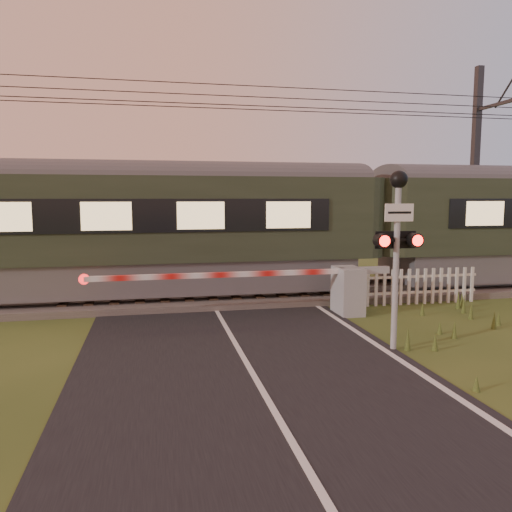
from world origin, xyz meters
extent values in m
plane|color=#31441A|center=(0.00, 0.00, 0.00)|extent=(160.00, 160.00, 0.00)
cube|color=black|center=(0.00, 0.00, 0.01)|extent=(6.00, 140.00, 0.02)
cube|color=#47423D|center=(0.00, 6.50, 0.06)|extent=(140.00, 3.40, 0.24)
cube|color=slate|center=(0.00, 5.78, 0.26)|extent=(140.00, 0.08, 0.14)
cube|color=slate|center=(0.00, 7.22, 0.26)|extent=(140.00, 0.08, 0.14)
cube|color=#2D2116|center=(0.00, 6.50, 0.19)|extent=(0.24, 2.20, 0.06)
cylinder|color=black|center=(0.00, 6.20, 5.50)|extent=(120.00, 0.02, 0.02)
cylinder|color=black|center=(0.00, 6.80, 5.50)|extent=(120.00, 0.02, 0.02)
cylinder|color=black|center=(0.00, 6.50, 6.10)|extent=(120.00, 0.02, 0.02)
cylinder|color=black|center=(0.00, 6.50, 5.80)|extent=(120.00, 0.02, 0.02)
cube|color=slate|center=(-5.05, 6.50, 0.78)|extent=(18.32, 2.42, 0.91)
cube|color=#273121|center=(-5.05, 6.50, 2.37)|extent=(19.08, 2.64, 2.27)
cylinder|color=#4C4C4F|center=(-5.05, 6.50, 3.51)|extent=(19.08, 0.92, 0.92)
cube|color=#FFD893|center=(-5.05, 5.14, 2.49)|extent=(16.41, 0.04, 0.71)
cube|color=gray|center=(3.25, 3.92, 0.60)|extent=(0.60, 0.92, 1.19)
cylinder|color=gray|center=(3.09, 3.92, 0.60)|extent=(0.13, 0.13, 1.19)
cube|color=gray|center=(3.85, 3.92, 1.11)|extent=(0.98, 0.17, 0.17)
cube|color=red|center=(-0.02, 3.92, 1.11)|extent=(6.22, 0.12, 0.12)
cylinder|color=red|center=(-3.13, 3.92, 1.11)|extent=(0.24, 0.04, 0.24)
cylinder|color=gray|center=(2.97, 0.89, 1.57)|extent=(0.12, 0.12, 3.14)
cube|color=white|center=(2.97, 0.83, 2.67)|extent=(0.58, 0.03, 0.33)
sphere|color=black|center=(2.97, 0.89, 3.29)|extent=(0.33, 0.33, 0.33)
cube|color=black|center=(2.97, 0.89, 2.15)|extent=(0.78, 0.06, 0.06)
cylinder|color=#FF140C|center=(2.63, 0.71, 2.15)|extent=(0.21, 0.02, 0.21)
cylinder|color=#FF140C|center=(3.30, 0.71, 2.15)|extent=(0.21, 0.02, 0.21)
cube|color=black|center=(2.97, 0.94, 2.15)|extent=(0.84, 0.02, 0.33)
cube|color=silver|center=(5.32, 4.63, 0.33)|extent=(4.15, 0.04, 0.07)
cube|color=silver|center=(5.32, 4.63, 0.78)|extent=(4.15, 0.04, 0.07)
cube|color=#2D2D30|center=(10.13, 8.80, 3.83)|extent=(0.24, 0.24, 7.67)
cube|color=#2D2D30|center=(10.13, 7.65, 6.13)|extent=(0.11, 2.40, 0.11)
camera|label=1|loc=(-1.59, -7.82, 2.95)|focal=35.00mm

